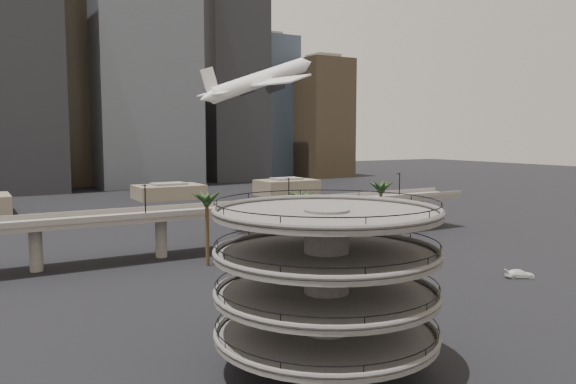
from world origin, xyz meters
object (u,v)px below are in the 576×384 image
parking_ramp (326,274)px  airborne_jet (260,80)px  car_c (520,274)px  car_a (308,310)px  overpass (214,215)px  car_b (352,283)px

parking_ramp → airborne_jet: size_ratio=0.64×
parking_ramp → car_c: size_ratio=4.79×
car_a → car_c: car_a is taller
parking_ramp → car_a: bearing=63.9°
car_a → car_c: 40.61m
car_c → car_a: bearing=119.9°
car_a → overpass: bearing=16.4°
overpass → car_c: overpass is taller
airborne_jet → car_c: airborne_jet is taller
parking_ramp → overpass: parking_ramp is taller
overpass → car_a: bearing=-97.3°
overpass → airborne_jet: airborne_jet is taller
car_b → parking_ramp: bearing=108.7°
parking_ramp → car_b: parking_ramp is taller
parking_ramp → overpass: bearing=77.6°
airborne_jet → car_a: bearing=-122.6°
parking_ramp → airborne_jet: 87.08m
overpass → car_b: overpass is taller
car_a → car_b: 15.30m
airborne_jet → car_a: airborne_jet is taller
airborne_jet → car_b: bearing=-113.0°
overpass → car_a: (-5.61, -43.94, -6.55)m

